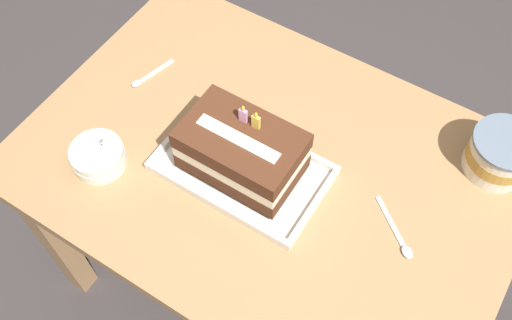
# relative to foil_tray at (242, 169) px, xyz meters

# --- Properties ---
(ground_plane) EXTENTS (8.00, 8.00, 0.00)m
(ground_plane) POSITION_rel_foil_tray_xyz_m (0.04, 0.05, -0.69)
(ground_plane) COLOR #383333
(dining_table) EXTENTS (1.08, 0.75, 0.68)m
(dining_table) POSITION_rel_foil_tray_xyz_m (0.04, 0.05, -0.11)
(dining_table) COLOR #9E754C
(dining_table) RESTS_ON ground_plane
(foil_tray) EXTENTS (0.36, 0.22, 0.02)m
(foil_tray) POSITION_rel_foil_tray_xyz_m (0.00, 0.00, 0.00)
(foil_tray) COLOR silver
(foil_tray) RESTS_ON dining_table
(birthday_cake) EXTENTS (0.25, 0.15, 0.16)m
(birthday_cake) POSITION_rel_foil_tray_xyz_m (0.00, 0.00, 0.08)
(birthday_cake) COLOR #4B2817
(birthday_cake) RESTS_ON foil_tray
(bowl_stack) EXTENTS (0.12, 0.12, 0.09)m
(bowl_stack) POSITION_rel_foil_tray_xyz_m (-0.28, -0.15, 0.02)
(bowl_stack) COLOR silver
(bowl_stack) RESTS_ON dining_table
(ice_cream_tub) EXTENTS (0.14, 0.14, 0.10)m
(ice_cream_tub) POSITION_rel_foil_tray_xyz_m (0.46, 0.30, 0.04)
(ice_cream_tub) COLOR silver
(ice_cream_tub) RESTS_ON dining_table
(serving_spoon_near_tray) EXTENTS (0.13, 0.11, 0.01)m
(serving_spoon_near_tray) POSITION_rel_foil_tray_xyz_m (0.36, 0.03, -0.00)
(serving_spoon_near_tray) COLOR silver
(serving_spoon_near_tray) RESTS_ON dining_table
(serving_spoon_by_bowls) EXTENTS (0.05, 0.12, 0.01)m
(serving_spoon_by_bowls) POSITION_rel_foil_tray_xyz_m (-0.34, 0.09, -0.00)
(serving_spoon_by_bowls) COLOR silver
(serving_spoon_by_bowls) RESTS_ON dining_table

